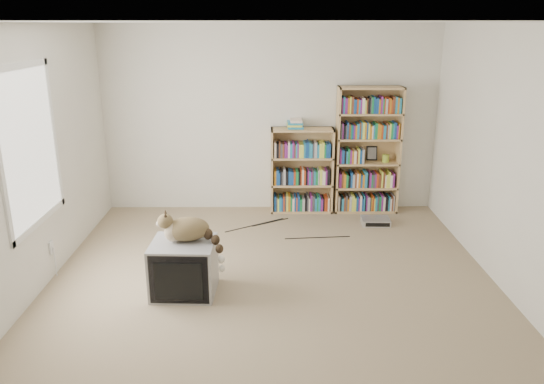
{
  "coord_description": "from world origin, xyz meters",
  "views": [
    {
      "loc": [
        -0.05,
        -4.61,
        2.49
      ],
      "look_at": [
        0.01,
        1.0,
        0.7
      ],
      "focal_mm": 35.0,
      "sensor_mm": 36.0,
      "label": 1
    }
  ],
  "objects_px": {
    "bookcase_tall": "(367,153)",
    "dvd_player": "(375,221)",
    "cat": "(192,233)",
    "bookcase_short": "(302,174)",
    "crt_tv": "(184,267)"
  },
  "relations": [
    {
      "from": "bookcase_tall",
      "to": "dvd_player",
      "type": "xyz_separation_m",
      "value": [
        0.05,
        -0.56,
        -0.77
      ]
    },
    {
      "from": "cat",
      "to": "bookcase_tall",
      "type": "height_order",
      "value": "bookcase_tall"
    },
    {
      "from": "dvd_player",
      "to": "bookcase_short",
      "type": "bearing_deg",
      "value": 150.62
    },
    {
      "from": "crt_tv",
      "to": "bookcase_short",
      "type": "relative_size",
      "value": 0.53
    },
    {
      "from": "bookcase_tall",
      "to": "bookcase_short",
      "type": "height_order",
      "value": "bookcase_tall"
    },
    {
      "from": "cat",
      "to": "dvd_player",
      "type": "xyz_separation_m",
      "value": [
        2.11,
        1.76,
        -0.56
      ]
    },
    {
      "from": "bookcase_tall",
      "to": "dvd_player",
      "type": "distance_m",
      "value": 0.95
    },
    {
      "from": "bookcase_short",
      "to": "crt_tv",
      "type": "bearing_deg",
      "value": -118.51
    },
    {
      "from": "cat",
      "to": "bookcase_tall",
      "type": "relative_size",
      "value": 0.39
    },
    {
      "from": "crt_tv",
      "to": "cat",
      "type": "bearing_deg",
      "value": 14.46
    },
    {
      "from": "crt_tv",
      "to": "bookcase_tall",
      "type": "distance_m",
      "value": 3.23
    },
    {
      "from": "crt_tv",
      "to": "dvd_player",
      "type": "height_order",
      "value": "crt_tv"
    },
    {
      "from": "bookcase_tall",
      "to": "bookcase_short",
      "type": "relative_size",
      "value": 1.48
    },
    {
      "from": "bookcase_tall",
      "to": "cat",
      "type": "bearing_deg",
      "value": -131.66
    },
    {
      "from": "crt_tv",
      "to": "bookcase_tall",
      "type": "bearing_deg",
      "value": 49.55
    }
  ]
}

